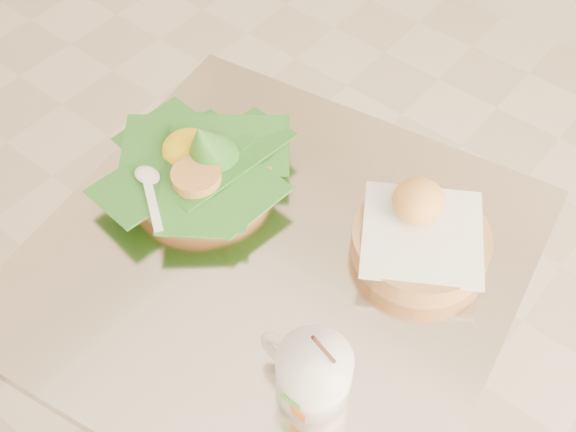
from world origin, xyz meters
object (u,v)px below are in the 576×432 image
Objects in this scene: cafe_table at (277,330)px; bread_basket at (420,235)px; coffee_mug at (312,373)px; rice_basket at (199,164)px.

cafe_table is 3.31× the size of bread_basket.
rice_basket is at bearing 154.34° from coffee_mug.
cafe_table is at bearing -136.14° from bread_basket.
bread_basket is 1.43× the size of coffee_mug.
rice_basket is 1.73× the size of coffee_mug.
rice_basket is 1.21× the size of bread_basket.
coffee_mug is at bearing -25.66° from rice_basket.
coffee_mug reaches higher than cafe_table.
rice_basket is at bearing -162.83° from bread_basket.
coffee_mug is at bearing -86.68° from bread_basket.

